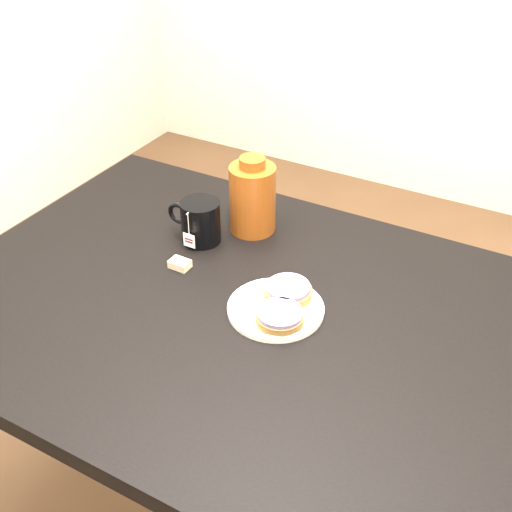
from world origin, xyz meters
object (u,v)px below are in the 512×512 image
(bagel_front, at_px, (280,317))
(bagel_package, at_px, (252,197))
(table, at_px, (269,346))
(bagel_back, at_px, (288,291))
(mug, at_px, (200,221))
(plate, at_px, (276,308))
(teabag_pouch, at_px, (180,264))

(bagel_front, height_order, bagel_package, bagel_package)
(table, distance_m, bagel_package, 0.37)
(bagel_back, bearing_deg, table, -99.90)
(mug, relative_size, bagel_package, 0.72)
(table, relative_size, plate, 7.15)
(bagel_front, distance_m, mug, 0.36)
(bagel_front, xyz_separation_m, teabag_pouch, (-0.28, 0.07, -0.01))
(table, height_order, mug, mug)
(bagel_back, height_order, mug, mug)
(plate, distance_m, teabag_pouch, 0.26)
(table, height_order, plate, plate)
(bagel_back, relative_size, mug, 1.02)
(mug, bearing_deg, table, -32.00)
(plate, height_order, bagel_front, bagel_front)
(plate, bearing_deg, bagel_back, 83.06)
(teabag_pouch, bearing_deg, plate, -6.87)
(mug, height_order, bagel_package, bagel_package)
(bagel_back, relative_size, bagel_front, 1.31)
(plate, bearing_deg, table, -107.02)
(plate, distance_m, bagel_package, 0.33)
(table, height_order, bagel_back, bagel_back)
(bagel_back, bearing_deg, bagel_package, 134.12)
(bagel_front, relative_size, bagel_package, 0.57)
(mug, bearing_deg, bagel_front, -31.87)
(bagel_front, bearing_deg, plate, 127.14)
(bagel_back, height_order, bagel_package, bagel_package)
(plate, bearing_deg, bagel_front, -52.86)
(plate, xyz_separation_m, teabag_pouch, (-0.26, 0.03, 0.00))
(teabag_pouch, distance_m, bagel_package, 0.24)
(table, height_order, teabag_pouch, teabag_pouch)
(bagel_back, relative_size, teabag_pouch, 3.10)
(teabag_pouch, xyz_separation_m, bagel_package, (0.06, 0.22, 0.08))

